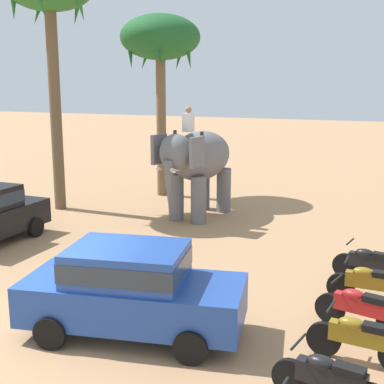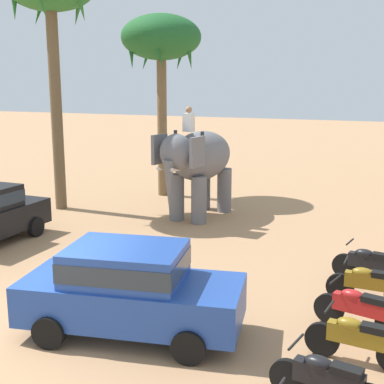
{
  "view_description": "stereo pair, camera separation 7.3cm",
  "coord_description": "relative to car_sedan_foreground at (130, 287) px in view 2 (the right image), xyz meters",
  "views": [
    {
      "loc": [
        6.1,
        -7.4,
        4.64
      ],
      "look_at": [
        0.41,
        5.9,
        1.6
      ],
      "focal_mm": 48.78,
      "sensor_mm": 36.0,
      "label": 1
    },
    {
      "loc": [
        6.17,
        -7.37,
        4.64
      ],
      "look_at": [
        0.41,
        5.9,
        1.6
      ],
      "focal_mm": 48.78,
      "sensor_mm": 36.0,
      "label": 2
    }
  ],
  "objects": [
    {
      "name": "motorcycle_mid_row",
      "position": [
        4.04,
        0.54,
        -0.46
      ],
      "size": [
        1.8,
        0.55,
        0.94
      ],
      "color": "black",
      "rests_on": "ground"
    },
    {
      "name": "motorcycle_end_of_row",
      "position": [
        3.9,
        4.46,
        -0.46
      ],
      "size": [
        1.79,
        0.55,
        0.94
      ],
      "color": "black",
      "rests_on": "ground"
    },
    {
      "name": "ground_plane",
      "position": [
        -1.48,
        -0.52,
        -0.93
      ],
      "size": [
        120.0,
        120.0,
        0.0
      ],
      "primitive_type": "plane",
      "color": "tan"
    },
    {
      "name": "motorcycle_fourth_in_row",
      "position": [
        3.94,
        1.79,
        -0.46
      ],
      "size": [
        1.78,
        0.63,
        0.94
      ],
      "color": "black",
      "rests_on": "ground"
    },
    {
      "name": "motorcycle_second_in_row",
      "position": [
        3.79,
        -0.93,
        -0.46
      ],
      "size": [
        1.79,
        0.56,
        0.94
      ],
      "color": "black",
      "rests_on": "ground"
    },
    {
      "name": "palm_tree_behind_elephant",
      "position": [
        -5.01,
        11.36,
        5.3
      ],
      "size": [
        3.2,
        3.2,
        7.31
      ],
      "color": "brown",
      "rests_on": "ground"
    },
    {
      "name": "motorcycle_far_in_row",
      "position": [
        3.99,
        3.15,
        -0.46
      ],
      "size": [
        1.8,
        0.55,
        0.94
      ],
      "color": "black",
      "rests_on": "ground"
    },
    {
      "name": "car_sedan_foreground",
      "position": [
        0.0,
        0.0,
        0.0
      ],
      "size": [
        4.35,
        2.47,
        1.7
      ],
      "color": "#23479E",
      "rests_on": "ground"
    },
    {
      "name": "elephant_with_mahout",
      "position": [
        -2.21,
        8.51,
        1.06
      ],
      "size": [
        2.0,
        3.97,
        3.88
      ],
      "color": "slate",
      "rests_on": "ground"
    }
  ]
}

